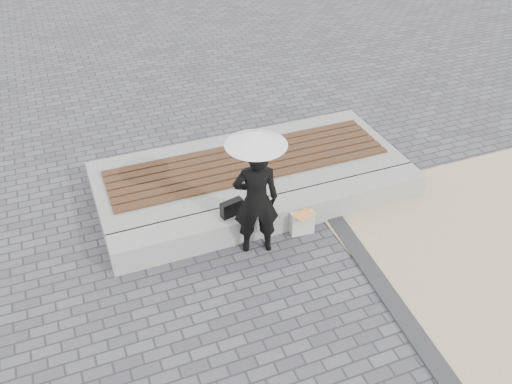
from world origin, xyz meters
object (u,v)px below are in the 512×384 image
at_px(parasol, 256,138).
at_px(handbag, 232,208).
at_px(seating_ledge, 277,214).
at_px(canvas_tote, 302,223).
at_px(woman, 256,200).

bearing_deg(parasol, handbag, 120.27).
relative_size(seating_ledge, canvas_tote, 13.59).
height_order(woman, handbag, woman).
height_order(woman, parasol, parasol).
distance_m(woman, handbag, 0.56).
xyz_separation_m(woman, parasol, (0.00, 0.00, 0.97)).
bearing_deg(woman, handbag, -45.26).
xyz_separation_m(handbag, canvas_tote, (0.98, -0.31, -0.33)).
height_order(woman, canvas_tote, woman).
distance_m(handbag, canvas_tote, 1.09).
bearing_deg(seating_ledge, woman, -142.22).
bearing_deg(handbag, canvas_tote, -30.94).
bearing_deg(canvas_tote, parasol, -169.47).
distance_m(parasol, handbag, 1.39).
relative_size(handbag, canvas_tote, 0.91).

